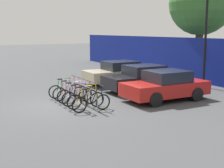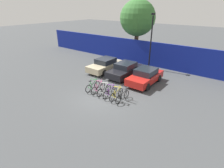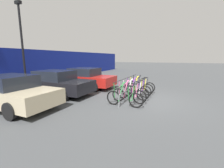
{
  "view_description": "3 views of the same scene",
  "coord_description": "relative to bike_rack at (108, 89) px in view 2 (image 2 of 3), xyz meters",
  "views": [
    {
      "loc": [
        12.74,
        -4.61,
        3.24
      ],
      "look_at": [
        -0.06,
        2.36,
        0.73
      ],
      "focal_mm": 50.0,
      "sensor_mm": 36.0,
      "label": 1
    },
    {
      "loc": [
        7.86,
        -8.94,
        6.5
      ],
      "look_at": [
        0.38,
        0.79,
        0.97
      ],
      "focal_mm": 28.0,
      "sensor_mm": 36.0,
      "label": 2
    },
    {
      "loc": [
        -7.43,
        -1.63,
        2.12
      ],
      "look_at": [
        -0.84,
        1.39,
        0.84
      ],
      "focal_mm": 24.0,
      "sensor_mm": 36.0,
      "label": 3
    }
  ],
  "objects": [
    {
      "name": "ground_plane",
      "position": [
        -0.07,
        -0.68,
        -0.48
      ],
      "size": [
        120.0,
        120.0,
        0.0
      ],
      "primitive_type": "plane",
      "color": "#424447"
    },
    {
      "name": "hoarding_wall",
      "position": [
        -0.07,
        8.82,
        0.91
      ],
      "size": [
        36.0,
        0.16,
        2.78
      ],
      "primitive_type": "cube",
      "color": "navy",
      "rests_on": "ground"
    },
    {
      "name": "bike_rack",
      "position": [
        0.0,
        0.0,
        0.0
      ],
      "size": [
        3.55,
        0.04,
        0.57
      ],
      "color": "gray",
      "rests_on": "ground"
    },
    {
      "name": "bicycle_green",
      "position": [
        -1.5,
        -0.15,
        -0.11
      ],
      "size": [
        0.68,
        1.71,
        1.05
      ],
      "rotation": [
        0.0,
        0.0,
        -0.04
      ],
      "color": "black",
      "rests_on": "ground"
    },
    {
      "name": "bicycle_pink",
      "position": [
        -0.89,
        -0.15,
        -0.11
      ],
      "size": [
        0.68,
        1.71,
        1.05
      ],
      "rotation": [
        0.0,
        0.0,
        -0.04
      ],
      "color": "black",
      "rests_on": "ground"
    },
    {
      "name": "bicycle_white",
      "position": [
        -0.28,
        -0.15,
        -0.11
      ],
      "size": [
        0.68,
        1.71,
        1.05
      ],
      "rotation": [
        0.0,
        0.0,
        -0.02
      ],
      "color": "black",
      "rests_on": "ground"
    },
    {
      "name": "bicycle_purple",
      "position": [
        0.33,
        -0.15,
        -0.11
      ],
      "size": [
        0.68,
        1.71,
        1.05
      ],
      "rotation": [
        0.0,
        0.0,
        -0.05
      ],
      "color": "black",
      "rests_on": "ground"
    },
    {
      "name": "bicycle_yellow",
      "position": [
        0.94,
        -0.15,
        -0.11
      ],
      "size": [
        0.68,
        1.71,
        1.05
      ],
      "rotation": [
        0.0,
        0.0,
        -0.06
      ],
      "color": "black",
      "rests_on": "ground"
    },
    {
      "name": "bicycle_black",
      "position": [
        1.5,
        -0.15,
        -0.11
      ],
      "size": [
        0.68,
        1.71,
        1.05
      ],
      "rotation": [
        0.0,
        0.0,
        -0.05
      ],
      "color": "black",
      "rests_on": "ground"
    },
    {
      "name": "car_beige",
      "position": [
        -3.68,
        4.12,
        0.21
      ],
      "size": [
        1.91,
        4.19,
        1.4
      ],
      "color": "#C1B28E",
      "rests_on": "ground"
    },
    {
      "name": "car_black",
      "position": [
        -1.13,
        4.13,
        0.21
      ],
      "size": [
        1.91,
        4.2,
        1.4
      ],
      "color": "black",
      "rests_on": "ground"
    },
    {
      "name": "car_red",
      "position": [
        1.28,
        3.78,
        0.21
      ],
      "size": [
        1.91,
        4.05,
        1.4
      ],
      "color": "red",
      "rests_on": "ground"
    },
    {
      "name": "lamp_post",
      "position": [
        -0.37,
        7.82,
        2.78
      ],
      "size": [
        0.24,
        0.44,
        5.83
      ],
      "color": "black",
      "rests_on": "ground"
    },
    {
      "name": "tree_behind_hoarding",
      "position": [
        -3.74,
        10.62,
        4.58
      ],
      "size": [
        4.4,
        4.4,
        7.3
      ],
      "color": "brown",
      "rests_on": "ground"
    }
  ]
}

